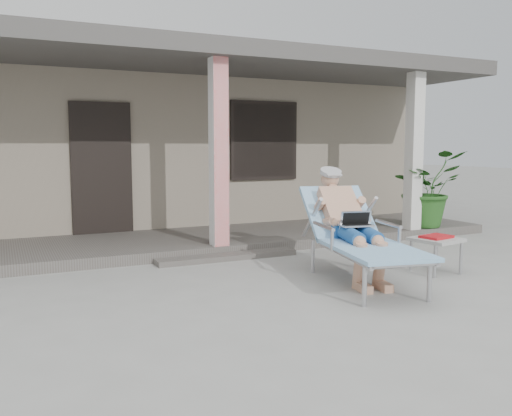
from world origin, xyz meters
TOP-DOWN VIEW (x-y plane):
  - ground at (0.00, 0.00)m, footprint 60.00×60.00m
  - house at (0.00, 6.50)m, footprint 10.40×5.40m
  - porch_deck at (0.00, 3.00)m, footprint 10.00×2.00m
  - porch_overhang at (0.00, 2.95)m, footprint 10.00×2.30m
  - porch_step at (0.00, 1.85)m, footprint 2.00×0.30m
  - lounger at (0.91, 0.19)m, footprint 1.20×2.21m
  - side_table at (2.02, 0.03)m, footprint 0.61×0.61m
  - potted_palm at (3.93, 2.30)m, footprint 1.20×1.04m

SIDE VIEW (x-z plane):
  - ground at x=0.00m, z-range 0.00..0.00m
  - porch_step at x=0.00m, z-range 0.00..0.07m
  - porch_deck at x=0.00m, z-range 0.00..0.15m
  - side_table at x=2.02m, z-range 0.16..0.62m
  - potted_palm at x=3.93m, z-range 0.15..1.48m
  - lounger at x=0.91m, z-range 0.16..1.55m
  - house at x=0.00m, z-range 0.02..3.32m
  - porch_overhang at x=0.00m, z-range 1.36..4.21m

